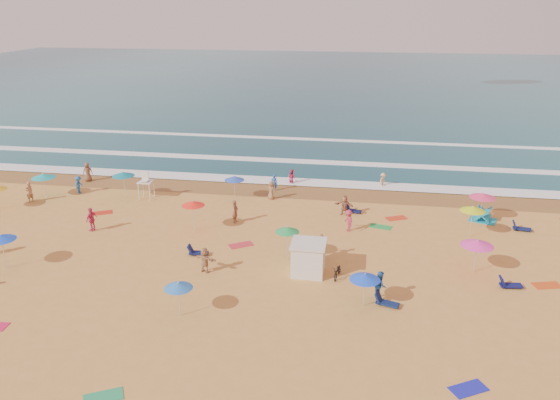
# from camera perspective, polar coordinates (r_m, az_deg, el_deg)

# --- Properties ---
(ground) EXTENTS (220.00, 220.00, 0.00)m
(ground) POSITION_cam_1_polar(r_m,az_deg,el_deg) (38.97, -4.84, -4.90)
(ground) COLOR gold
(ground) RESTS_ON ground
(ocean) EXTENTS (220.00, 140.00, 0.18)m
(ocean) POSITION_cam_1_polar(r_m,az_deg,el_deg) (119.65, 5.00, 12.24)
(ocean) COLOR #0C4756
(ocean) RESTS_ON ground
(wet_sand) EXTENTS (220.00, 220.00, 0.00)m
(wet_sand) POSITION_cam_1_polar(r_m,az_deg,el_deg) (50.29, -1.45, 1.08)
(wet_sand) COLOR olive
(wet_sand) RESTS_ON ground
(surf_foam) EXTENTS (200.00, 18.70, 0.05)m
(surf_foam) POSITION_cam_1_polar(r_m,az_deg,el_deg) (58.54, 0.14, 3.97)
(surf_foam) COLOR white
(surf_foam) RESTS_ON ground
(cabana) EXTENTS (2.00, 2.00, 2.00)m
(cabana) POSITION_cam_1_polar(r_m,az_deg,el_deg) (34.92, 2.97, -6.15)
(cabana) COLOR silver
(cabana) RESTS_ON ground
(cabana_roof) EXTENTS (2.20, 2.20, 0.12)m
(cabana_roof) POSITION_cam_1_polar(r_m,az_deg,el_deg) (34.46, 3.00, -4.57)
(cabana_roof) COLOR silver
(cabana_roof) RESTS_ON cabana
(bicycle) EXTENTS (0.80, 1.68, 0.85)m
(bicycle) POSITION_cam_1_polar(r_m,az_deg,el_deg) (34.79, 6.04, -7.42)
(bicycle) COLOR black
(bicycle) RESTS_ON ground
(lifeguard_stand) EXTENTS (1.20, 1.20, 2.10)m
(lifeguard_stand) POSITION_cam_1_polar(r_m,az_deg,el_deg) (49.19, -13.81, 1.32)
(lifeguard_stand) COLOR white
(lifeguard_stand) RESTS_ON ground
(beach_umbrellas) EXTENTS (52.80, 26.63, 0.71)m
(beach_umbrellas) POSITION_cam_1_polar(r_m,az_deg,el_deg) (38.48, -3.05, -1.86)
(beach_umbrellas) COLOR blue
(beach_umbrellas) RESTS_ON ground
(loungers) EXTENTS (52.27, 22.25, 0.34)m
(loungers) POSITION_cam_1_polar(r_m,az_deg,el_deg) (35.05, 4.19, -7.60)
(loungers) COLOR #101753
(loungers) RESTS_ON ground
(towels) EXTENTS (48.81, 26.79, 0.03)m
(towels) POSITION_cam_1_polar(r_m,az_deg,el_deg) (37.11, 0.07, -6.14)
(towels) COLOR #D91B50
(towels) RESTS_ON ground
(popup_tents) EXTENTS (6.86, 16.14, 1.20)m
(popup_tents) POSITION_cam_1_polar(r_m,az_deg,el_deg) (40.38, 25.32, -5.04)
(popup_tents) COLOR #F0356A
(popup_tents) RESTS_ON ground
(beachgoers) EXTENTS (31.01, 25.36, 2.11)m
(beachgoers) POSITION_cam_1_polar(r_m,az_deg,el_deg) (42.85, -6.84, -1.38)
(beachgoers) COLOR tan
(beachgoers) RESTS_ON ground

